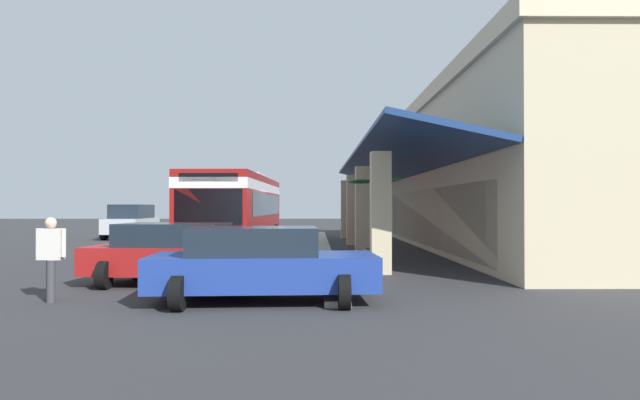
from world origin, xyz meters
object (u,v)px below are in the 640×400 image
(transit_bus, at_px, (237,207))
(parked_sedan_blue, at_px, (261,264))
(parked_sedan_red, at_px, (180,253))
(pedestrian, at_px, (51,254))
(potted_palm, at_px, (374,235))
(parked_suv_silver, at_px, (132,221))

(transit_bus, bearing_deg, parked_sedan_blue, 9.99)
(parked_sedan_blue, height_order, parked_sedan_red, same)
(pedestrian, relative_size, potted_palm, 0.56)
(transit_bus, relative_size, parked_sedan_blue, 2.52)
(transit_bus, height_order, parked_sedan_red, transit_bus)
(parked_sedan_blue, xyz_separation_m, parked_suv_silver, (-21.44, -9.60, 0.27))
(parked_suv_silver, bearing_deg, potted_palm, 42.40)
(parked_sedan_blue, distance_m, potted_palm, 8.18)
(parked_sedan_blue, xyz_separation_m, parked_sedan_red, (-2.41, -2.18, 0.00))
(parked_sedan_red, height_order, potted_palm, potted_palm)
(transit_bus, height_order, parked_suv_silver, transit_bus)
(parked_sedan_red, relative_size, pedestrian, 2.75)
(parked_suv_silver, distance_m, potted_palm, 18.76)
(parked_sedan_blue, bearing_deg, parked_suv_silver, -155.89)
(transit_bus, distance_m, parked_sedan_red, 10.33)
(parked_sedan_red, bearing_deg, parked_suv_silver, -158.71)
(parked_sedan_blue, relative_size, parked_sedan_red, 0.98)
(transit_bus, bearing_deg, parked_sedan_red, 0.29)
(transit_bus, relative_size, pedestrian, 6.79)
(parked_sedan_red, relative_size, parked_suv_silver, 0.95)
(parked_sedan_blue, height_order, potted_palm, potted_palm)
(transit_bus, bearing_deg, potted_palm, 46.05)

